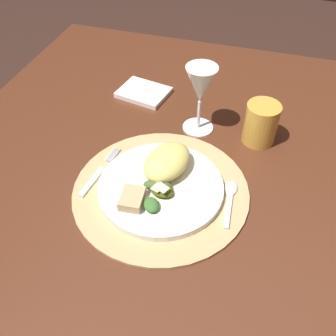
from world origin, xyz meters
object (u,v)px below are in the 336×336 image
at_px(fork, 98,173).
at_px(dinner_plate, 161,187).
at_px(spoon, 230,195).
at_px(napkin, 144,92).
at_px(wine_glass, 201,87).
at_px(amber_tumbler, 261,123).
at_px(dining_table, 206,207).

bearing_deg(fork, dinner_plate, -1.43).
height_order(fork, spoon, spoon).
relative_size(spoon, napkin, 0.98).
bearing_deg(wine_glass, amber_tumbler, -0.71).
bearing_deg(dinner_plate, amber_tumbler, 52.74).
bearing_deg(wine_glass, dinner_plate, -96.08).
distance_m(dinner_plate, napkin, 0.35).
height_order(dinner_plate, wine_glass, wine_glass).
height_order(dinner_plate, fork, dinner_plate).
distance_m(dining_table, amber_tumbler, 0.25).
height_order(napkin, amber_tumbler, amber_tumbler).
distance_m(dining_table, fork, 0.30).
xyz_separation_m(dinner_plate, wine_glass, (0.02, 0.22, 0.10)).
height_order(wine_glass, amber_tumbler, wine_glass).
relative_size(wine_glass, amber_tumbler, 1.70).
xyz_separation_m(dining_table, spoon, (0.06, -0.09, 0.17)).
distance_m(dining_table, napkin, 0.34).
distance_m(wine_glass, amber_tumbler, 0.16).
bearing_deg(dining_table, wine_glass, 117.83).
height_order(spoon, amber_tumbler, amber_tumbler).
distance_m(dinner_plate, amber_tumbler, 0.28).
xyz_separation_m(dinner_plate, spoon, (0.14, 0.02, -0.00)).
bearing_deg(amber_tumbler, dinner_plate, -127.26).
bearing_deg(wine_glass, fork, -126.73).
relative_size(dinner_plate, amber_tumbler, 2.62).
bearing_deg(dining_table, napkin, 138.53).
xyz_separation_m(napkin, amber_tumbler, (0.31, -0.10, 0.04)).
relative_size(dining_table, amber_tumbler, 12.65).
height_order(spoon, wine_glass, wine_glass).
xyz_separation_m(fork, napkin, (-0.01, 0.31, -0.00)).
relative_size(dinner_plate, napkin, 2.00).
relative_size(dinner_plate, wine_glass, 1.54).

